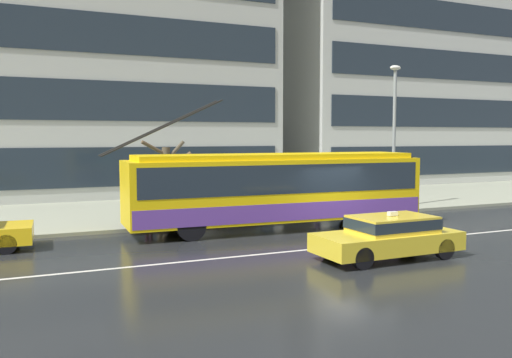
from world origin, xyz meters
name	(u,v)px	position (x,y,z in m)	size (l,w,h in m)	color
ground_plane	(352,237)	(0.00, 0.00, 0.00)	(160.00, 160.00, 0.00)	#222426
sidewalk_slab	(250,205)	(0.00, 9.27, 0.07)	(80.00, 10.00, 0.14)	gray
lane_centre_line	(372,243)	(0.00, -1.20, 0.00)	(72.00, 0.14, 0.01)	silver
trolleybus	(277,188)	(-1.69, 2.67, 1.62)	(12.53, 2.94, 4.97)	yellow
taxi_oncoming_near	(389,235)	(-0.87, -3.21, 0.70)	(4.44, 1.88, 1.39)	yellow
bus_shelter	(228,170)	(-2.36, 6.24, 2.11)	(4.00, 1.69, 2.64)	gray
pedestrian_at_shelter	(146,184)	(-6.36, 4.78, 1.75)	(1.25, 1.25, 2.02)	black
pedestrian_approaching_curb	(158,179)	(-5.48, 6.49, 1.79)	(1.15, 1.15, 2.04)	brown
pedestrian_walking_past	(318,188)	(2.32, 6.35, 1.11)	(0.51, 0.51, 1.65)	#2F354D
street_lamp	(394,124)	(5.97, 5.34, 4.21)	(0.60, 0.32, 6.91)	gray
street_tree_bare	(167,175)	(-4.96, 6.95, 1.91)	(2.20, 1.22, 3.32)	brown
office_tower_corner_right	(393,34)	(18.49, 21.67, 12.26)	(22.79, 15.11, 24.51)	#B6B9B2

